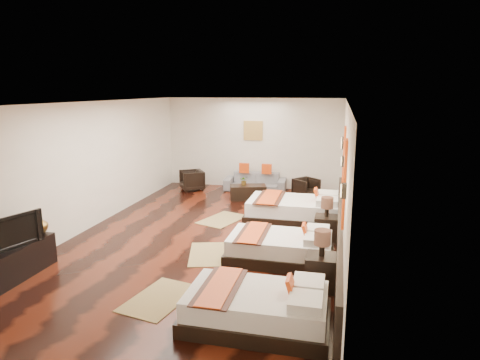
% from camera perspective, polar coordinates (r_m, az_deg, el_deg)
% --- Properties ---
extents(floor, '(5.50, 9.50, 0.01)m').
position_cam_1_polar(floor, '(9.08, -4.34, -7.55)').
color(floor, black).
rests_on(floor, ground).
extents(ceiling, '(5.50, 9.50, 0.01)m').
position_cam_1_polar(ceiling, '(8.55, -4.65, 10.40)').
color(ceiling, white).
rests_on(ceiling, floor).
extents(back_wall, '(5.50, 0.01, 2.80)m').
position_cam_1_polar(back_wall, '(13.25, 1.79, 4.98)').
color(back_wall, silver).
rests_on(back_wall, floor).
extents(left_wall, '(0.01, 9.50, 2.80)m').
position_cam_1_polar(left_wall, '(9.89, -19.86, 1.79)').
color(left_wall, silver).
rests_on(left_wall, floor).
extents(right_wall, '(0.01, 9.50, 2.80)m').
position_cam_1_polar(right_wall, '(8.30, 13.90, 0.29)').
color(right_wall, silver).
rests_on(right_wall, floor).
extents(headboard_panel, '(0.08, 6.60, 0.90)m').
position_cam_1_polar(headboard_panel, '(7.78, 13.27, -7.74)').
color(headboard_panel, black).
rests_on(headboard_panel, floor).
extents(bed_near, '(1.90, 1.19, 0.73)m').
position_cam_1_polar(bed_near, '(5.80, 2.50, -16.81)').
color(bed_near, black).
rests_on(bed_near, floor).
extents(bed_mid, '(1.90, 1.20, 0.73)m').
position_cam_1_polar(bed_mid, '(7.79, 5.62, -9.02)').
color(bed_mid, black).
rests_on(bed_mid, floor).
extents(bed_far, '(2.20, 1.38, 0.84)m').
position_cam_1_polar(bed_far, '(9.98, 7.48, -4.05)').
color(bed_far, black).
rests_on(bed_far, floor).
extents(nightstand_a, '(0.48, 0.48, 0.95)m').
position_cam_1_polar(nightstand_a, '(6.83, 10.91, -11.56)').
color(nightstand_a, black).
rests_on(nightstand_a, floor).
extents(nightstand_b, '(0.46, 0.46, 0.92)m').
position_cam_1_polar(nightstand_b, '(8.88, 11.56, -6.03)').
color(nightstand_b, black).
rests_on(nightstand_b, floor).
extents(jute_mat_near, '(0.97, 1.32, 0.01)m').
position_cam_1_polar(jute_mat_near, '(6.64, -10.81, -15.42)').
color(jute_mat_near, olive).
rests_on(jute_mat_near, floor).
extents(jute_mat_mid, '(1.05, 1.36, 0.01)m').
position_cam_1_polar(jute_mat_mid, '(8.12, -4.11, -9.93)').
color(jute_mat_mid, olive).
rests_on(jute_mat_mid, floor).
extents(jute_mat_far, '(1.11, 1.38, 0.01)m').
position_cam_1_polar(jute_mat_far, '(10.15, -2.39, -5.34)').
color(jute_mat_far, olive).
rests_on(jute_mat_far, floor).
extents(tv_console, '(0.50, 1.80, 0.55)m').
position_cam_1_polar(tv_console, '(7.89, -28.97, -10.08)').
color(tv_console, black).
rests_on(tv_console, floor).
extents(tv, '(0.39, 0.95, 0.55)m').
position_cam_1_polar(tv, '(7.77, -28.47, -6.05)').
color(tv, black).
rests_on(tv, tv_console).
extents(figurine, '(0.38, 0.38, 0.35)m').
position_cam_1_polar(figurine, '(8.31, -25.63, -5.37)').
color(figurine, brown).
rests_on(figurine, tv_console).
extents(sofa, '(1.90, 0.82, 0.54)m').
position_cam_1_polar(sofa, '(12.94, 2.08, -0.27)').
color(sofa, slate).
rests_on(sofa, floor).
extents(armchair_left, '(0.93, 0.93, 0.62)m').
position_cam_1_polar(armchair_left, '(13.08, -6.53, -0.03)').
color(armchair_left, black).
rests_on(armchair_left, floor).
extents(armchair_right, '(0.85, 0.85, 0.56)m').
position_cam_1_polar(armchair_right, '(12.30, 8.93, -1.04)').
color(armchair_right, black).
rests_on(armchair_right, floor).
extents(coffee_table, '(1.10, 0.78, 0.40)m').
position_cam_1_polar(coffee_table, '(11.96, 1.09, -1.66)').
color(coffee_table, black).
rests_on(coffee_table, floor).
extents(table_plant, '(0.28, 0.26, 0.26)m').
position_cam_1_polar(table_plant, '(11.91, 0.56, -0.07)').
color(table_plant, '#29581D').
rests_on(table_plant, coffee_table).
extents(orange_panel_a, '(0.04, 0.40, 1.30)m').
position_cam_1_polar(orange_panel_a, '(6.38, 13.94, -0.48)').
color(orange_panel_a, '#D86014').
rests_on(orange_panel_a, right_wall).
extents(orange_panel_b, '(0.04, 0.40, 1.30)m').
position_cam_1_polar(orange_panel_b, '(8.54, 13.86, 2.67)').
color(orange_panel_b, '#D86014').
rests_on(orange_panel_b, right_wall).
extents(sconce_near, '(0.07, 0.12, 0.18)m').
position_cam_1_polar(sconce_near, '(5.27, 13.81, -1.43)').
color(sconce_near, black).
rests_on(sconce_near, right_wall).
extents(sconce_mid, '(0.07, 0.12, 0.18)m').
position_cam_1_polar(sconce_mid, '(7.43, 13.76, 2.47)').
color(sconce_mid, black).
rests_on(sconce_mid, right_wall).
extents(sconce_far, '(0.07, 0.12, 0.18)m').
position_cam_1_polar(sconce_far, '(9.61, 13.72, 4.61)').
color(sconce_far, black).
rests_on(sconce_far, right_wall).
extents(sconce_lounge, '(0.07, 0.12, 0.18)m').
position_cam_1_polar(sconce_lounge, '(10.50, 13.71, 5.22)').
color(sconce_lounge, black).
rests_on(sconce_lounge, right_wall).
extents(gold_artwork, '(0.60, 0.04, 0.60)m').
position_cam_1_polar(gold_artwork, '(13.19, 1.78, 6.69)').
color(gold_artwork, '#AD873F').
rests_on(gold_artwork, back_wall).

